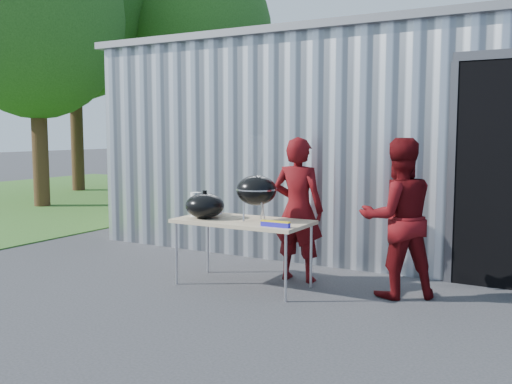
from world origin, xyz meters
The scene contains 13 objects.
ground centered at (0.00, 0.00, 0.00)m, with size 80.00×80.00×0.00m, color #2E2E31.
building centered at (0.92, 4.59, 1.54)m, with size 8.20×6.20×3.10m.
grass_patch centered at (-9.00, 6.00, 0.01)m, with size 10.00×12.00×0.02m, color #2D591E.
tree_left centered at (-7.50, 4.00, 4.29)m, with size 3.98×3.98×6.59m.
tree_far centered at (-6.50, 9.00, 4.55)m, with size 4.22×4.22×6.98m.
folding_table centered at (0.09, 0.39, 0.71)m, with size 1.50×0.75×0.75m.
kettle_grill centered at (0.25, 0.39, 1.17)m, with size 0.45×0.45×0.94m.
grill_lid centered at (-0.36, 0.29, 0.89)m, with size 0.44×0.44×0.32m.
paper_towels centered at (-0.52, 0.34, 0.89)m, with size 0.12×0.12×0.28m, color white.
white_tub centered at (-0.46, 0.59, 0.80)m, with size 0.20×0.15×0.10m, color white.
foil_box centered at (0.62, 0.14, 0.78)m, with size 0.32×0.05×0.06m.
person_cook centered at (0.51, 0.91, 0.83)m, with size 0.61×0.40×1.67m, color #55090C.
person_bystander centered at (1.70, 0.83, 0.83)m, with size 0.81×0.63×1.66m, color #55090C.
Camera 1 is at (3.29, -5.00, 1.72)m, focal length 40.00 mm.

